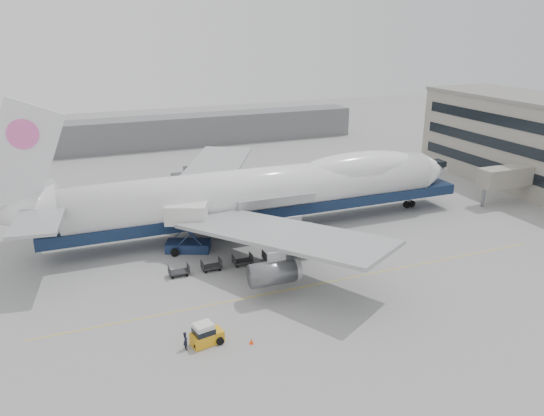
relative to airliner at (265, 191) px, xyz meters
name	(u,v)px	position (x,y,z in m)	size (l,w,h in m)	color
ground	(296,263)	(-0.64, -12.00, -5.62)	(260.00, 260.00, 0.00)	gray
apron_line	(319,284)	(-0.64, -18.00, -5.62)	(60.00, 0.15, 0.01)	gold
hangar	(129,135)	(-10.64, 58.00, -2.12)	(110.00, 8.00, 7.00)	slate
airliner	(265,191)	(0.00, 0.00, 0.00)	(67.00, 55.30, 19.98)	white
catering_truck	(187,225)	(-11.89, -3.48, -2.16)	(6.11, 5.19, 6.21)	navy
baggage_tug	(206,335)	(-15.36, -24.56, -4.70)	(3.08, 2.04, 2.08)	orange
ground_worker	(186,341)	(-17.24, -24.74, -4.76)	(0.63, 0.41, 1.72)	black
traffic_cone	(251,341)	(-11.55, -26.15, -5.36)	(0.37, 0.37, 0.55)	#FF420D
dolly_0	(179,271)	(-14.58, -10.13, -5.09)	(2.30, 1.35, 1.30)	#2D2D30
dolly_1	(211,266)	(-10.73, -10.13, -5.09)	(2.30, 1.35, 1.30)	#2D2D30
dolly_2	(242,261)	(-6.88, -10.13, -5.09)	(2.30, 1.35, 1.30)	#2D2D30
dolly_3	(272,256)	(-3.03, -10.13, -5.09)	(2.30, 1.35, 1.30)	#2D2D30
dolly_4	(301,251)	(0.82, -10.13, -5.09)	(2.30, 1.35, 1.30)	#2D2D30
dolly_5	(328,246)	(4.67, -10.13, -5.09)	(2.30, 1.35, 1.30)	#2D2D30
dolly_6	(354,242)	(8.53, -10.13, -5.09)	(2.30, 1.35, 1.30)	#2D2D30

